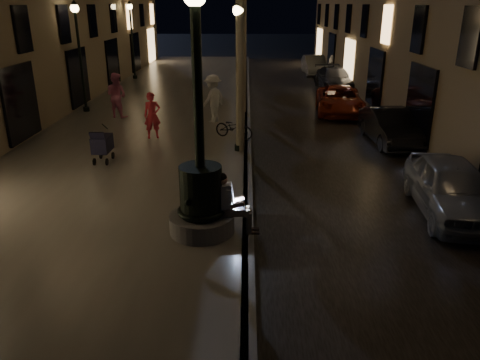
{
  "coord_description": "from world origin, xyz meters",
  "views": [
    {
      "loc": [
        -0.05,
        -7.12,
        4.86
      ],
      "look_at": [
        -0.19,
        3.0,
        1.02
      ],
      "focal_mm": 35.0,
      "sensor_mm": 36.0,
      "label": 1
    }
  ],
  "objects_px": {
    "lamp_curb_d": "(244,25)",
    "car_rear": "(335,79)",
    "lamp_curb_c": "(243,30)",
    "car_fifth": "(314,65)",
    "lamp_left_b": "(79,43)",
    "pedestrian_white": "(213,99)",
    "car_third": "(340,100)",
    "pedestrian_red": "(152,116)",
    "stroller": "(102,144)",
    "lamp_curb_a": "(239,58)",
    "car_front": "(451,188)",
    "seated_man_laptop": "(230,201)",
    "fountain_lamppost": "(201,188)",
    "lamp_curb_b": "(241,40)",
    "pedestrian_pink": "(116,95)",
    "bicycle": "(234,127)",
    "lamp_left_c": "(131,30)",
    "car_second": "(390,127)"
  },
  "relations": [
    {
      "from": "car_fifth",
      "to": "pedestrian_red",
      "type": "distance_m",
      "value": 19.78
    },
    {
      "from": "seated_man_laptop",
      "to": "lamp_curb_a",
      "type": "relative_size",
      "value": 0.28
    },
    {
      "from": "lamp_left_b",
      "to": "pedestrian_white",
      "type": "xyz_separation_m",
      "value": [
        5.97,
        -1.95,
        -2.06
      ]
    },
    {
      "from": "fountain_lamppost",
      "to": "car_third",
      "type": "xyz_separation_m",
      "value": [
        5.31,
        12.64,
        -0.59
      ]
    },
    {
      "from": "lamp_curb_a",
      "to": "car_fifth",
      "type": "xyz_separation_m",
      "value": [
        5.14,
        19.47,
        -2.57
      ]
    },
    {
      "from": "fountain_lamppost",
      "to": "car_fifth",
      "type": "bearing_deg",
      "value": 77.08
    },
    {
      "from": "car_fifth",
      "to": "pedestrian_white",
      "type": "relative_size",
      "value": 2.08
    },
    {
      "from": "lamp_curb_d",
      "to": "lamp_left_b",
      "type": "height_order",
      "value": "same"
    },
    {
      "from": "car_rear",
      "to": "car_fifth",
      "type": "distance_m",
      "value": 6.42
    },
    {
      "from": "lamp_curb_a",
      "to": "car_front",
      "type": "bearing_deg",
      "value": -41.0
    },
    {
      "from": "car_rear",
      "to": "pedestrian_red",
      "type": "relative_size",
      "value": 2.65
    },
    {
      "from": "car_fifth",
      "to": "pedestrian_white",
      "type": "xyz_separation_m",
      "value": [
        -6.27,
        -15.43,
        0.51
      ]
    },
    {
      "from": "car_front",
      "to": "pedestrian_red",
      "type": "bearing_deg",
      "value": 149.26
    },
    {
      "from": "lamp_curb_a",
      "to": "car_fifth",
      "type": "relative_size",
      "value": 1.18
    },
    {
      "from": "seated_man_laptop",
      "to": "car_rear",
      "type": "distance_m",
      "value": 19.87
    },
    {
      "from": "lamp_curb_a",
      "to": "lamp_curb_d",
      "type": "height_order",
      "value": "same"
    },
    {
      "from": "lamp_curb_c",
      "to": "car_fifth",
      "type": "relative_size",
      "value": 1.18
    },
    {
      "from": "lamp_left_b",
      "to": "lamp_left_c",
      "type": "xyz_separation_m",
      "value": [
        0.0,
        10.0,
        0.0
      ]
    },
    {
      "from": "lamp_curb_b",
      "to": "car_fifth",
      "type": "relative_size",
      "value": 1.18
    },
    {
      "from": "fountain_lamppost",
      "to": "car_front",
      "type": "distance_m",
      "value": 6.12
    },
    {
      "from": "seated_man_laptop",
      "to": "car_fifth",
      "type": "relative_size",
      "value": 0.33
    },
    {
      "from": "stroller",
      "to": "car_rear",
      "type": "bearing_deg",
      "value": 56.68
    },
    {
      "from": "stroller",
      "to": "car_front",
      "type": "height_order",
      "value": "stroller"
    },
    {
      "from": "lamp_curb_b",
      "to": "car_second",
      "type": "relative_size",
      "value": 1.25
    },
    {
      "from": "car_third",
      "to": "pedestrian_red",
      "type": "xyz_separation_m",
      "value": [
        -7.77,
        -5.11,
        0.42
      ]
    },
    {
      "from": "seated_man_laptop",
      "to": "pedestrian_white",
      "type": "xyz_separation_m",
      "value": [
        -1.04,
        10.05,
        0.26
      ]
    },
    {
      "from": "fountain_lamppost",
      "to": "lamp_curb_a",
      "type": "height_order",
      "value": "fountain_lamppost"
    },
    {
      "from": "lamp_curb_b",
      "to": "pedestrian_red",
      "type": "relative_size",
      "value": 2.88
    },
    {
      "from": "car_front",
      "to": "pedestrian_pink",
      "type": "relative_size",
      "value": 2.08
    },
    {
      "from": "lamp_curb_d",
      "to": "car_front",
      "type": "xyz_separation_m",
      "value": [
        5.22,
        -28.54,
        -2.56
      ]
    },
    {
      "from": "seated_man_laptop",
      "to": "stroller",
      "type": "height_order",
      "value": "seated_man_laptop"
    },
    {
      "from": "car_second",
      "to": "lamp_left_c",
      "type": "bearing_deg",
      "value": 128.91
    },
    {
      "from": "lamp_curb_d",
      "to": "car_third",
      "type": "distance_m",
      "value": 18.15
    },
    {
      "from": "pedestrian_red",
      "to": "seated_man_laptop",
      "type": "bearing_deg",
      "value": -86.56
    },
    {
      "from": "lamp_curb_d",
      "to": "car_fifth",
      "type": "bearing_deg",
      "value": -41.35
    },
    {
      "from": "lamp_curb_b",
      "to": "car_front",
      "type": "relative_size",
      "value": 1.21
    },
    {
      "from": "lamp_curb_b",
      "to": "lamp_left_b",
      "type": "relative_size",
      "value": 1.0
    },
    {
      "from": "car_fifth",
      "to": "car_third",
      "type": "bearing_deg",
      "value": -92.96
    },
    {
      "from": "lamp_curb_c",
      "to": "pedestrian_red",
      "type": "relative_size",
      "value": 2.88
    },
    {
      "from": "fountain_lamppost",
      "to": "car_front",
      "type": "height_order",
      "value": "fountain_lamppost"
    },
    {
      "from": "lamp_curb_d",
      "to": "car_rear",
      "type": "height_order",
      "value": "lamp_curb_d"
    },
    {
      "from": "lamp_curb_c",
      "to": "car_fifth",
      "type": "xyz_separation_m",
      "value": [
        5.14,
        3.47,
        -2.57
      ]
    },
    {
      "from": "lamp_curb_b",
      "to": "car_second",
      "type": "xyz_separation_m",
      "value": [
        5.5,
        -6.4,
        -2.6
      ]
    },
    {
      "from": "lamp_left_b",
      "to": "bicycle",
      "type": "height_order",
      "value": "lamp_left_b"
    },
    {
      "from": "fountain_lamppost",
      "to": "bicycle",
      "type": "distance_m",
      "value": 7.57
    },
    {
      "from": "lamp_curb_a",
      "to": "lamp_curb_d",
      "type": "relative_size",
      "value": 1.0
    },
    {
      "from": "car_fifth",
      "to": "pedestrian_pink",
      "type": "xyz_separation_m",
      "value": [
        -10.47,
        -14.65,
        0.49
      ]
    },
    {
      "from": "car_front",
      "to": "pedestrian_white",
      "type": "distance_m",
      "value": 10.7
    },
    {
      "from": "lamp_left_b",
      "to": "pedestrian_white",
      "type": "distance_m",
      "value": 6.61
    },
    {
      "from": "lamp_curb_a",
      "to": "car_rear",
      "type": "xyz_separation_m",
      "value": [
        5.5,
        13.07,
        -2.59
      ]
    }
  ]
}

